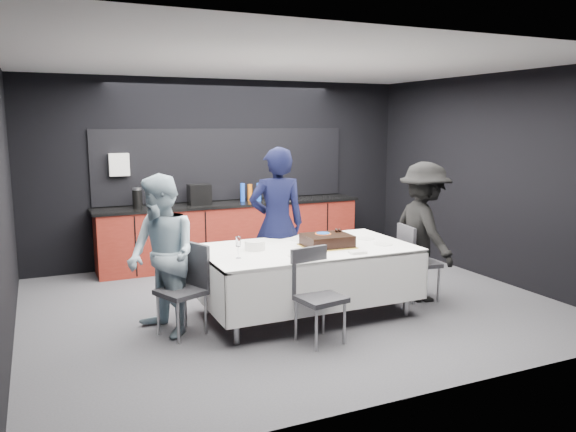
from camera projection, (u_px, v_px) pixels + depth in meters
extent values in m
plane|color=#47474C|center=(291.00, 304.00, 6.71)|extent=(6.00, 6.00, 0.00)
cube|color=white|center=(292.00, 63.00, 6.25)|extent=(6.00, 5.00, 0.04)
cube|color=black|center=(225.00, 171.00, 8.73)|extent=(6.00, 0.04, 2.80)
cube|color=black|center=(429.00, 222.00, 4.23)|extent=(6.00, 0.04, 2.80)
cube|color=black|center=(2.00, 202.00, 5.27)|extent=(0.04, 5.00, 2.80)
cube|color=black|center=(490.00, 177.00, 7.70)|extent=(0.04, 5.00, 2.80)
cube|color=maroon|center=(232.00, 234.00, 8.62)|extent=(4.00, 0.60, 0.90)
cube|color=black|center=(232.00, 204.00, 8.54)|extent=(4.10, 0.64, 0.04)
cube|color=black|center=(225.00, 164.00, 8.70)|extent=(4.00, 0.03, 1.10)
cube|color=white|center=(119.00, 165.00, 8.00)|extent=(0.28, 0.12, 0.32)
cylinder|color=black|center=(137.00, 199.00, 7.95)|extent=(0.14, 0.14, 0.26)
cylinder|color=black|center=(162.00, 198.00, 8.09)|extent=(0.14, 0.14, 0.26)
cube|color=black|center=(199.00, 194.00, 8.31)|extent=(0.32, 0.24, 0.30)
cylinder|color=blue|center=(243.00, 192.00, 8.64)|extent=(0.07, 0.07, 0.28)
cylinder|color=orange|center=(250.00, 193.00, 8.69)|extent=(0.07, 0.07, 0.26)
cylinder|color=blue|center=(259.00, 192.00, 8.68)|extent=(0.07, 0.07, 0.28)
cylinder|color=white|center=(277.00, 197.00, 8.83)|extent=(0.08, 0.08, 0.09)
cylinder|color=white|center=(284.00, 197.00, 8.89)|extent=(0.08, 0.08, 0.09)
cylinder|color=white|center=(291.00, 196.00, 8.94)|extent=(0.08, 0.08, 0.09)
cylinder|color=#99999E|center=(137.00, 189.00, 7.93)|extent=(0.12, 0.12, 0.03)
cylinder|color=#99999E|center=(162.00, 188.00, 8.07)|extent=(0.12, 0.12, 0.03)
cylinder|color=#99999E|center=(236.00, 307.00, 5.44)|extent=(0.06, 0.06, 0.75)
cylinder|color=#99999E|center=(207.00, 281.00, 6.34)|extent=(0.06, 0.06, 0.75)
cylinder|color=#99999E|center=(407.00, 283.00, 6.25)|extent=(0.06, 0.06, 0.75)
cylinder|color=#99999E|center=(359.00, 263.00, 7.15)|extent=(0.06, 0.06, 0.75)
cube|color=white|center=(306.00, 248.00, 6.23)|extent=(2.32, 1.32, 0.04)
cube|color=white|center=(334.00, 287.00, 5.69)|extent=(2.32, 0.02, 0.55)
cube|color=white|center=(283.00, 259.00, 6.86)|extent=(2.32, 0.02, 0.55)
cube|color=white|center=(207.00, 283.00, 5.81)|extent=(0.02, 1.32, 0.55)
cube|color=white|center=(392.00, 261.00, 6.74)|extent=(0.02, 1.32, 0.55)
cube|color=gold|center=(327.00, 246.00, 6.23)|extent=(0.57, 0.47, 0.01)
cube|color=black|center=(327.00, 241.00, 6.22)|extent=(0.53, 0.43, 0.11)
cube|color=black|center=(327.00, 235.00, 6.21)|extent=(0.53, 0.43, 0.01)
cylinder|color=#FF6115|center=(323.00, 234.00, 6.25)|extent=(0.18, 0.18, 0.00)
cylinder|color=#164CAB|center=(323.00, 233.00, 6.25)|extent=(0.15, 0.15, 0.01)
sphere|color=black|center=(336.00, 230.00, 6.39)|extent=(0.04, 0.04, 0.04)
sphere|color=black|center=(339.00, 230.00, 6.36)|extent=(0.04, 0.04, 0.04)
sphere|color=black|center=(336.00, 231.00, 6.34)|extent=(0.04, 0.04, 0.04)
cylinder|color=white|center=(255.00, 245.00, 6.07)|extent=(0.22, 0.22, 0.10)
cylinder|color=white|center=(296.00, 255.00, 5.81)|extent=(0.18, 0.18, 0.01)
cylinder|color=white|center=(366.00, 239.00, 6.64)|extent=(0.21, 0.21, 0.01)
cylinder|color=white|center=(383.00, 244.00, 6.34)|extent=(0.22, 0.22, 0.01)
cylinder|color=white|center=(299.00, 239.00, 6.59)|extent=(0.21, 0.21, 0.01)
cube|color=white|center=(358.00, 252.00, 5.90)|extent=(0.19, 0.13, 0.03)
cylinder|color=white|center=(238.00, 258.00, 5.69)|extent=(0.06, 0.06, 0.00)
cylinder|color=white|center=(238.00, 252.00, 5.68)|extent=(0.01, 0.01, 0.12)
cylinder|color=white|center=(238.00, 241.00, 5.67)|extent=(0.05, 0.05, 0.10)
cube|color=#2B2B2F|center=(181.00, 292.00, 5.66)|extent=(0.55, 0.55, 0.05)
cube|color=#2B2B2F|center=(196.00, 265.00, 5.76)|extent=(0.20, 0.40, 0.45)
cylinder|color=#99999E|center=(158.00, 314.00, 5.69)|extent=(0.03, 0.03, 0.44)
cylinder|color=#99999E|center=(178.00, 322.00, 5.47)|extent=(0.03, 0.03, 0.44)
cylinder|color=#99999E|center=(185.00, 306.00, 5.94)|extent=(0.03, 0.03, 0.44)
cylinder|color=#99999E|center=(206.00, 313.00, 5.71)|extent=(0.03, 0.03, 0.44)
cube|color=#2B2B2F|center=(420.00, 263.00, 6.83)|extent=(0.48, 0.48, 0.05)
cube|color=#2B2B2F|center=(406.00, 244.00, 6.74)|extent=(0.10, 0.42, 0.45)
cylinder|color=#99999E|center=(438.00, 284.00, 6.75)|extent=(0.03, 0.03, 0.44)
cylinder|color=#99999E|center=(424.00, 277.00, 7.07)|extent=(0.03, 0.03, 0.44)
cylinder|color=#99999E|center=(413.00, 286.00, 6.66)|extent=(0.03, 0.03, 0.44)
cylinder|color=#99999E|center=(400.00, 279.00, 6.98)|extent=(0.03, 0.03, 0.44)
cube|color=#2B2B2F|center=(320.00, 298.00, 5.46)|extent=(0.48, 0.48, 0.05)
cube|color=#2B2B2F|center=(309.00, 269.00, 5.58)|extent=(0.42, 0.11, 0.45)
cylinder|color=#99999E|center=(316.00, 330.00, 5.27)|extent=(0.03, 0.03, 0.44)
cylinder|color=#99999E|center=(344.00, 323.00, 5.45)|extent=(0.03, 0.03, 0.44)
cylinder|color=#99999E|center=(296.00, 319.00, 5.55)|extent=(0.03, 0.03, 0.44)
cylinder|color=#99999E|center=(323.00, 313.00, 5.73)|extent=(0.03, 0.03, 0.44)
imported|color=black|center=(277.00, 224.00, 6.80)|extent=(0.76, 0.58, 1.86)
imported|color=#9DB6C5|center=(162.00, 256.00, 5.62)|extent=(0.85, 0.96, 1.64)
imported|color=black|center=(424.00, 232.00, 6.77)|extent=(0.75, 1.15, 1.68)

